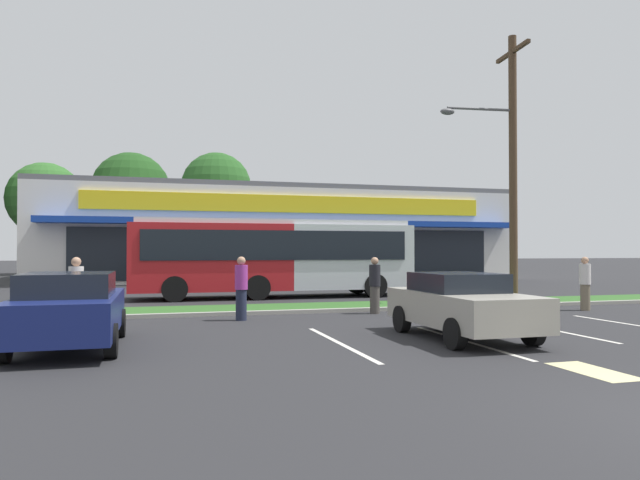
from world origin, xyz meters
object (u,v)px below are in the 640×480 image
(bus_stop_bench, at_px, (67,306))
(pedestrian_near_bench, at_px, (241,288))
(car_2, at_px, (461,304))
(pedestrian_far, at_px, (375,285))
(car_1, at_px, (69,309))
(pedestrian_mid, at_px, (76,292))
(utility_pole, at_px, (510,160))
(car_3, at_px, (207,273))
(city_bus, at_px, (274,255))
(pedestrian_by_pole, at_px, (585,283))

(bus_stop_bench, distance_m, pedestrian_near_bench, 4.63)
(car_2, bearing_deg, pedestrian_near_bench, -137.50)
(car_2, bearing_deg, pedestrian_far, -179.76)
(car_1, relative_size, pedestrian_mid, 2.43)
(pedestrian_far, bearing_deg, utility_pole, -100.96)
(car_1, height_order, car_3, car_1)
(car_1, distance_m, pedestrian_mid, 3.34)
(city_bus, distance_m, bus_stop_bench, 10.24)
(utility_pole, relative_size, pedestrian_near_bench, 5.60)
(bus_stop_bench, distance_m, car_3, 15.10)
(pedestrian_by_pole, relative_size, pedestrian_far, 1.00)
(city_bus, xyz_separation_m, car_1, (-6.46, -11.42, -0.97))
(utility_pole, bearing_deg, car_1, -156.04)
(car_2, relative_size, car_3, 0.92)
(car_3, xyz_separation_m, pedestrian_near_bench, (-0.22, -14.61, 0.14))
(bus_stop_bench, relative_size, pedestrian_far, 0.91)
(city_bus, xyz_separation_m, car_3, (-2.23, 7.00, -1.00))
(city_bus, relative_size, car_2, 2.80)
(car_3, distance_m, pedestrian_by_pole, 18.61)
(car_3, distance_m, pedestrian_far, 14.56)
(utility_pole, xyz_separation_m, bus_stop_bench, (-15.07, -2.32, -4.89))
(car_2, distance_m, car_3, 19.73)
(bus_stop_bench, xyz_separation_m, car_2, (8.90, -5.00, 0.26))
(bus_stop_bench, relative_size, pedestrian_near_bench, 0.89)
(pedestrian_far, bearing_deg, car_2, 151.43)
(car_2, distance_m, pedestrian_far, 5.32)
(car_1, xyz_separation_m, pedestrian_mid, (-0.29, 3.32, 0.12))
(pedestrian_by_pole, xyz_separation_m, pedestrian_mid, (-15.60, -0.15, 0.02))
(city_bus, distance_m, pedestrian_by_pole, 11.93)
(car_3, bearing_deg, pedestrian_mid, -106.62)
(car_1, relative_size, pedestrian_by_pole, 2.48)
(bus_stop_bench, xyz_separation_m, car_3, (4.83, 14.31, 0.26))
(car_2, xyz_separation_m, pedestrian_far, (-0.02, 5.32, 0.12))
(pedestrian_mid, bearing_deg, city_bus, -164.78)
(car_1, relative_size, pedestrian_far, 2.48)
(pedestrian_mid, bearing_deg, car_2, 118.89)
(car_3, relative_size, pedestrian_by_pole, 2.59)
(utility_pole, bearing_deg, pedestrian_far, -162.14)
(pedestrian_mid, bearing_deg, car_1, 59.94)
(city_bus, xyz_separation_m, pedestrian_far, (1.82, -6.98, -0.88))
(utility_pole, bearing_deg, car_3, 130.52)
(utility_pole, xyz_separation_m, pedestrian_near_bench, (-10.47, -2.63, -4.49))
(car_2, xyz_separation_m, pedestrian_by_pole, (7.02, 4.36, 0.12))
(car_3, distance_m, pedestrian_mid, 15.76)
(bus_stop_bench, relative_size, car_3, 0.35)
(pedestrian_by_pole, bearing_deg, utility_pole, -95.18)
(bus_stop_bench, height_order, car_3, car_3)
(car_2, distance_m, pedestrian_by_pole, 8.26)
(bus_stop_bench, xyz_separation_m, pedestrian_mid, (0.32, -0.79, 0.40))
(utility_pole, xyz_separation_m, pedestrian_mid, (-14.76, -3.11, -4.48))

